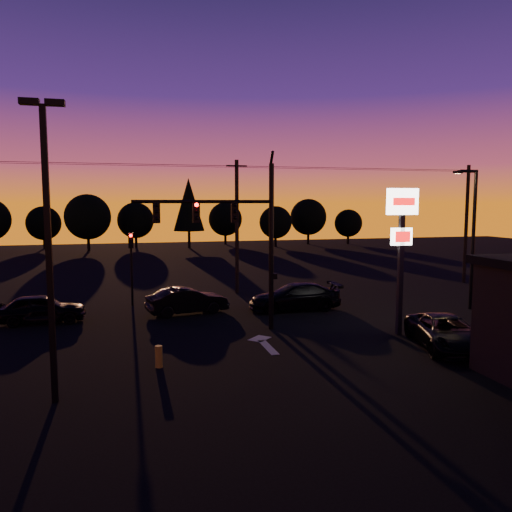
% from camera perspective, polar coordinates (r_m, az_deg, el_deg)
% --- Properties ---
extents(ground, '(120.00, 120.00, 0.00)m').
position_cam_1_polar(ground, '(20.59, 0.82, -11.26)').
color(ground, black).
rests_on(ground, ground).
extents(lane_arrow, '(1.20, 3.10, 0.01)m').
position_cam_1_polar(lane_arrow, '(22.25, 0.92, -9.91)').
color(lane_arrow, beige).
rests_on(lane_arrow, ground).
extents(traffic_signal_mast, '(6.79, 0.52, 8.58)m').
position_cam_1_polar(traffic_signal_mast, '(23.54, -1.98, 3.16)').
color(traffic_signal_mast, black).
rests_on(traffic_signal_mast, ground).
extents(secondary_signal, '(0.30, 0.31, 4.35)m').
position_cam_1_polar(secondary_signal, '(30.61, -14.06, -0.24)').
color(secondary_signal, black).
rests_on(secondary_signal, ground).
extents(parking_lot_light, '(1.25, 0.30, 9.14)m').
position_cam_1_polar(parking_lot_light, '(16.13, -22.69, 2.53)').
color(parking_lot_light, black).
rests_on(parking_lot_light, ground).
extents(pylon_sign, '(1.50, 0.28, 6.80)m').
position_cam_1_polar(pylon_sign, '(23.85, 16.31, 2.90)').
color(pylon_sign, black).
rests_on(pylon_sign, ground).
extents(streetlight, '(1.55, 0.35, 8.00)m').
position_cam_1_polar(streetlight, '(31.09, 23.47, 2.42)').
color(streetlight, black).
rests_on(streetlight, ground).
extents(utility_pole_1, '(1.40, 0.26, 9.00)m').
position_cam_1_polar(utility_pole_1, '(33.77, -2.20, 3.46)').
color(utility_pole_1, black).
rests_on(utility_pole_1, ground).
extents(utility_pole_2, '(1.40, 0.26, 9.00)m').
position_cam_1_polar(utility_pole_2, '(41.52, 22.90, 3.47)').
color(utility_pole_2, black).
rests_on(utility_pole_2, ground).
extents(power_wires, '(36.00, 1.22, 0.07)m').
position_cam_1_polar(power_wires, '(33.82, -2.23, 10.20)').
color(power_wires, black).
rests_on(power_wires, ground).
extents(bollard, '(0.27, 0.27, 0.82)m').
position_cam_1_polar(bollard, '(19.38, -11.05, -11.21)').
color(bollard, '#B09221').
rests_on(bollard, ground).
extents(tree_1, '(4.54, 4.54, 5.71)m').
position_cam_1_polar(tree_1, '(72.80, -23.10, 3.47)').
color(tree_1, black).
rests_on(tree_1, ground).
extents(tree_2, '(5.77, 5.78, 7.26)m').
position_cam_1_polar(tree_2, '(67.14, -18.69, 4.26)').
color(tree_2, black).
rests_on(tree_2, ground).
extents(tree_3, '(4.95, 4.95, 6.22)m').
position_cam_1_polar(tree_3, '(71.00, -13.60, 3.98)').
color(tree_3, black).
rests_on(tree_3, ground).
extents(tree_4, '(4.18, 4.18, 9.50)m').
position_cam_1_polar(tree_4, '(68.44, -7.70, 5.85)').
color(tree_4, black).
rests_on(tree_4, ground).
extents(tree_5, '(4.95, 4.95, 6.22)m').
position_cam_1_polar(tree_5, '(74.36, -3.53, 4.23)').
color(tree_5, black).
rests_on(tree_5, ground).
extents(tree_6, '(4.54, 4.54, 5.71)m').
position_cam_1_polar(tree_6, '(69.99, 2.25, 3.86)').
color(tree_6, black).
rests_on(tree_6, ground).
extents(tree_7, '(5.36, 5.36, 6.74)m').
position_cam_1_polar(tree_7, '(74.73, 6.01, 4.45)').
color(tree_7, black).
rests_on(tree_7, ground).
extents(tree_8, '(4.12, 4.12, 5.19)m').
position_cam_1_polar(tree_8, '(76.16, 10.51, 3.71)').
color(tree_8, black).
rests_on(tree_8, ground).
extents(car_left, '(4.43, 1.89, 1.49)m').
position_cam_1_polar(car_left, '(27.98, -23.36, -5.53)').
color(car_left, black).
rests_on(car_left, ground).
extents(car_mid, '(4.67, 2.40, 1.47)m').
position_cam_1_polar(car_mid, '(28.06, -7.84, -5.08)').
color(car_mid, black).
rests_on(car_mid, ground).
extents(car_right, '(5.35, 2.31, 1.53)m').
position_cam_1_polar(car_right, '(28.87, 4.46, -4.66)').
color(car_right, black).
rests_on(car_right, ground).
extents(suv_parked, '(3.48, 5.42, 1.39)m').
position_cam_1_polar(suv_parked, '(22.74, 20.93, -8.17)').
color(suv_parked, black).
rests_on(suv_parked, ground).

